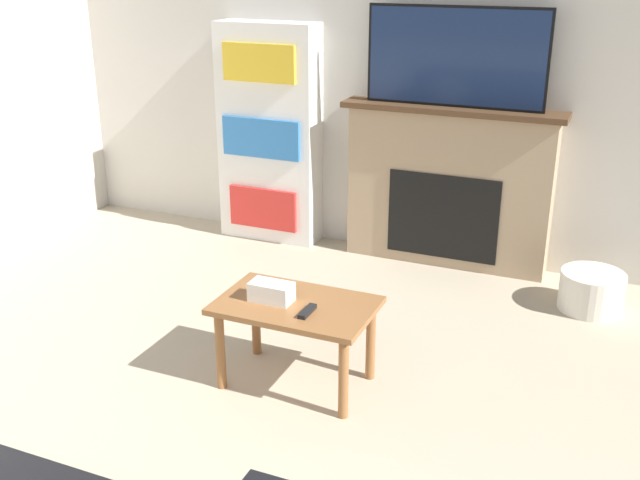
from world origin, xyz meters
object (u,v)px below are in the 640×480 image
Objects in this scene: bookshelf at (269,135)px; storage_basket at (591,291)px; fireplace at (448,186)px; tv at (456,57)px; coffee_table at (296,316)px.

bookshelf is 2.59m from storage_basket.
tv reaches higher than fireplace.
tv is at bearing 160.28° from storage_basket.
bookshelf is (-1.10, 1.90, 0.44)m from coffee_table.
tv is (-0.00, -0.02, 0.90)m from fireplace.
coffee_table is at bearing -98.93° from tv.
fireplace is 1.26× the size of tv.
fireplace is 1.96m from coffee_table.
coffee_table is at bearing -59.91° from bookshelf.
storage_basket is at bearing 48.44° from coffee_table.
storage_basket is (1.06, -0.38, -1.36)m from tv.
fireplace is at bearing 0.97° from bookshelf.
tv is 1.76m from storage_basket.
tv is at bearing 0.16° from bookshelf.
fireplace reaches higher than coffee_table.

